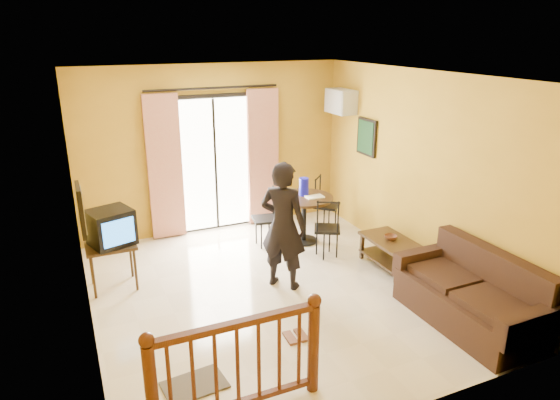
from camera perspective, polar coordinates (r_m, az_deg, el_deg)
name	(u,v)px	position (r m, az deg, el deg)	size (l,w,h in m)	color
ground	(273,291)	(6.74, -0.81, -10.41)	(5.00, 5.00, 0.00)	beige
room_shell	(272,168)	(6.09, -0.89, 3.71)	(5.00, 5.00, 5.00)	white
balcony_door	(215,163)	(8.44, -7.40, 4.24)	(2.25, 0.14, 2.46)	black
tv_table	(111,249)	(6.97, -18.76, -5.38)	(0.63, 0.53, 0.63)	black
television	(111,227)	(6.85, -18.77, -2.96)	(0.64, 0.61, 0.47)	black
picture_left	(81,210)	(5.49, -21.78, -1.05)	(0.05, 0.42, 0.52)	black
dining_table	(304,206)	(8.02, 2.77, -0.70)	(0.93, 0.93, 0.77)	black
water_jug	(304,187)	(8.00, 2.75, 1.53)	(0.15, 0.15, 0.29)	#1414C0
serving_tray	(315,197)	(7.94, 3.98, 0.36)	(0.28, 0.18, 0.02)	white
dining_chairs	(306,243)	(8.17, 3.01, -4.94)	(1.72, 1.48, 0.95)	black
air_conditioner	(341,101)	(8.65, 6.93, 11.13)	(0.31, 0.60, 0.40)	silver
botanical_print	(366,137)	(8.25, 9.86, 7.10)	(0.05, 0.50, 0.60)	black
coffee_table	(391,249)	(7.42, 12.62, -5.51)	(0.54, 0.98, 0.43)	black
bowl	(391,237)	(7.38, 12.53, -4.19)	(0.19, 0.19, 0.06)	brown
sofa	(473,297)	(6.36, 21.15, -10.31)	(0.87, 1.84, 0.88)	#311C13
standing_person	(283,226)	(6.53, 0.36, -2.96)	(0.63, 0.42, 1.73)	black
stair_balustrade	(237,360)	(4.59, -4.88, -17.71)	(1.63, 0.13, 1.04)	#471E0F
doormat	(195,385)	(5.26, -9.74, -20.10)	(0.60, 0.40, 0.02)	#504940
sandals	(296,336)	(5.84, 1.81, -15.32)	(0.25, 0.26, 0.03)	brown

